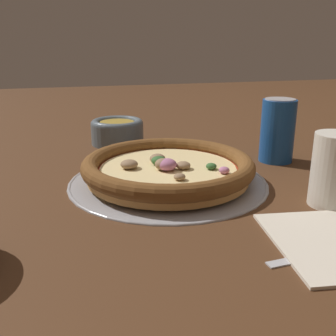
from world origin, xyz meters
The scene contains 7 objects.
ground_plane centered at (0.00, 0.00, 0.00)m, with size 3.00×3.00×0.00m, color #4C2D19.
pizza_tray centered at (0.00, 0.00, 0.00)m, with size 0.34×0.34×0.01m.
pizza centered at (0.00, 0.00, 0.03)m, with size 0.29×0.29×0.04m.
bowl_near centered at (0.29, 0.04, 0.03)m, with size 0.12×0.12×0.06m.
drinking_cup centered at (-0.16, -0.21, 0.05)m, with size 0.07×0.07×0.11m.
napkin centered at (-0.26, -0.13, 0.00)m, with size 0.18×0.15×0.01m.
beverage_can centered at (0.06, -0.24, 0.06)m, with size 0.07×0.07×0.12m.
Camera 1 is at (-0.61, 0.17, 0.23)m, focal length 42.00 mm.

